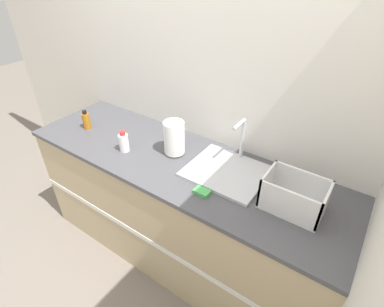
# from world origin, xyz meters

# --- Properties ---
(ground_plane) EXTENTS (12.00, 12.00, 0.00)m
(ground_plane) POSITION_xyz_m (0.00, 0.00, 0.00)
(ground_plane) COLOR slate
(wall_back) EXTENTS (4.65, 0.06, 2.60)m
(wall_back) POSITION_xyz_m (0.00, 0.70, 1.30)
(wall_back) COLOR silver
(wall_back) RESTS_ON ground_plane
(counter_cabinet) EXTENTS (2.28, 0.70, 0.94)m
(counter_cabinet) POSITION_xyz_m (0.00, 0.34, 0.47)
(counter_cabinet) COLOR tan
(counter_cabinet) RESTS_ON ground_plane
(sink) EXTENTS (0.47, 0.41, 0.30)m
(sink) POSITION_xyz_m (0.33, 0.40, 0.96)
(sink) COLOR silver
(sink) RESTS_ON counter_cabinet
(paper_towel_roll) EXTENTS (0.14, 0.14, 0.24)m
(paper_towel_roll) POSITION_xyz_m (-0.07, 0.39, 1.06)
(paper_towel_roll) COLOR #4C4C51
(paper_towel_roll) RESTS_ON counter_cabinet
(dish_rack) EXTENTS (0.32, 0.21, 0.19)m
(dish_rack) POSITION_xyz_m (0.76, 0.33, 1.01)
(dish_rack) COLOR white
(dish_rack) RESTS_ON counter_cabinet
(bottle_white_spray) EXTENTS (0.07, 0.07, 0.15)m
(bottle_white_spray) POSITION_xyz_m (-0.37, 0.21, 1.01)
(bottle_white_spray) COLOR white
(bottle_white_spray) RESTS_ON counter_cabinet
(bottle_amber) EXTENTS (0.06, 0.06, 0.15)m
(bottle_amber) POSITION_xyz_m (-0.83, 0.27, 1.00)
(bottle_amber) COLOR #B26B19
(bottle_amber) RESTS_ON counter_cabinet
(sponge) EXTENTS (0.09, 0.06, 0.02)m
(sponge) POSITION_xyz_m (0.31, 0.15, 0.95)
(sponge) COLOR #4CB259
(sponge) RESTS_ON counter_cabinet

